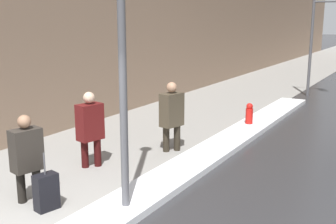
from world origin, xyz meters
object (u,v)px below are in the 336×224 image
Objects in this scene: rolling_suitcase at (46,192)px; fire_hydrant at (249,116)px; traffic_light_near at (332,26)px; pedestrian_trailing at (27,155)px; pedestrian_nearside at (172,113)px; pedestrian_in_glasses at (90,126)px.

rolling_suitcase reaches higher than fire_hydrant.
traffic_light_near is 12.77m from pedestrian_trailing.
pedestrian_trailing is 6.60m from fire_hydrant.
pedestrian_nearside is 1.68× the size of rolling_suitcase.
traffic_light_near is at bearing -177.79° from pedestrian_nearside.
traffic_light_near is 5.32× the size of fire_hydrant.
traffic_light_near is at bearing 81.37° from fire_hydrant.
traffic_light_near reaches higher than pedestrian_in_glasses.
pedestrian_trailing is at bearing 2.79° from pedestrian_nearside.
traffic_light_near reaches higher than pedestrian_trailing.
rolling_suitcase is (0.71, -1.88, -0.56)m from pedestrian_in_glasses.
pedestrian_trailing is (-2.33, -12.42, -1.87)m from traffic_light_near.
rolling_suitcase is (-0.17, -3.61, -0.58)m from pedestrian_nearside.
rolling_suitcase is 1.36× the size of fire_hydrant.
pedestrian_in_glasses reaches higher than rolling_suitcase.
traffic_light_near is 2.33× the size of pedestrian_nearside.
rolling_suitcase is at bearing -98.33° from fire_hydrant.
traffic_light_near reaches higher than fire_hydrant.
rolling_suitcase is at bearing 94.69° from pedestrian_trailing.
pedestrian_trailing is 1.82m from pedestrian_in_glasses.
pedestrian_trailing is at bearing -85.31° from rolling_suitcase.
rolling_suitcase is at bearing 33.66° from pedestrian_in_glasses.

